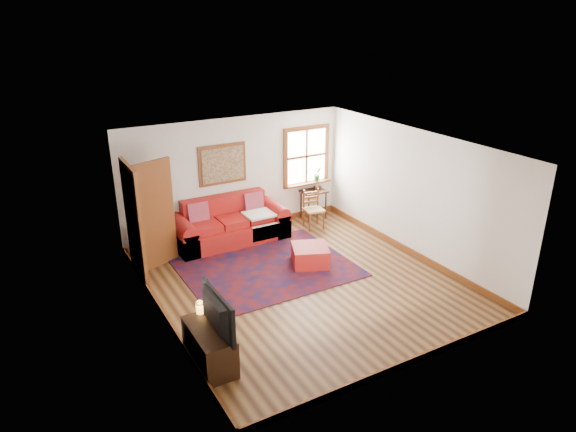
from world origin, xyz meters
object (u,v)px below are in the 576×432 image
ladder_back_chair (313,208)px  media_cabinet (210,347)px  red_ottoman (310,256)px  side_table (314,196)px  red_leather_sofa (230,227)px

ladder_back_chair → media_cabinet: (-3.79, -3.40, -0.19)m
red_ottoman → side_table: 2.43m
red_leather_sofa → ladder_back_chair: size_ratio=2.74×
ladder_back_chair → media_cabinet: ladder_back_chair is taller
red_leather_sofa → red_ottoman: (0.87, -1.79, -0.12)m
ladder_back_chair → media_cabinet: 5.09m
red_leather_sofa → media_cabinet: (-1.89, -3.63, -0.03)m
side_table → media_cabinet: 5.62m
red_ottoman → media_cabinet: (-2.76, -1.85, 0.08)m
side_table → ladder_back_chair: ladder_back_chair is taller
red_leather_sofa → ladder_back_chair: (1.90, -0.24, 0.16)m
red_leather_sofa → ladder_back_chair: 1.92m
ladder_back_chair → red_ottoman: bearing=-123.7°
ladder_back_chair → media_cabinet: bearing=-138.1°
media_cabinet → ladder_back_chair: bearing=41.9°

